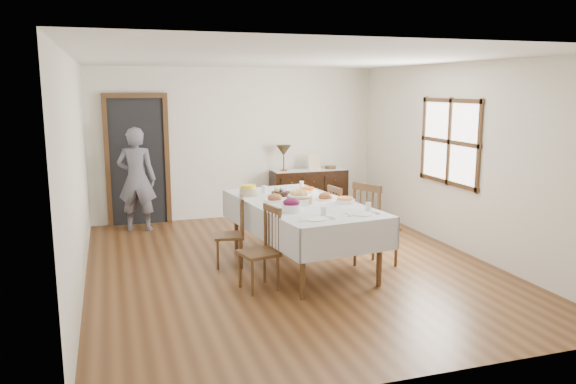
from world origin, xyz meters
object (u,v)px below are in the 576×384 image
object	(u,v)px
table_lamp	(284,151)
chair_left_far	(233,232)
sideboard	(309,193)
chair_left_near	(262,248)
chair_right_far	(342,217)
chair_right_near	(373,225)
person	(136,176)
dining_table	(301,210)

from	to	relation	value
table_lamp	chair_left_far	bearing A→B (deg)	-120.42
sideboard	table_lamp	world-z (taller)	table_lamp
chair_left_near	chair_right_far	world-z (taller)	chair_left_near
chair_right_far	chair_right_near	bearing A→B (deg)	175.25
person	table_lamp	distance (m)	2.54
sideboard	chair_right_near	bearing A→B (deg)	-94.63
chair_left_far	table_lamp	distance (m)	2.98
chair_right_far	person	world-z (taller)	person
chair_left_far	sideboard	size ratio (longest dim) A/B	0.66
table_lamp	dining_table	bearing A→B (deg)	-103.05
dining_table	sideboard	distance (m)	3.01
chair_left_near	chair_left_far	world-z (taller)	chair_left_near
chair_left_far	sideboard	xyz separation A→B (m)	(1.93, 2.48, -0.04)
chair_left_near	chair_right_near	world-z (taller)	chair_right_near
chair_right_near	chair_right_far	xyz separation A→B (m)	(-0.05, 0.89, -0.10)
person	chair_left_far	bearing A→B (deg)	130.63
person	chair_right_far	bearing A→B (deg)	159.22
chair_left_near	table_lamp	world-z (taller)	table_lamp
chair_right_far	sideboard	world-z (taller)	chair_right_far
person	chair_left_near	bearing A→B (deg)	126.22
chair_left_far	chair_right_near	distance (m)	1.79
chair_right_far	person	size ratio (longest dim) A/B	0.51
chair_right_near	sideboard	xyz separation A→B (m)	(0.25, 3.09, -0.15)
chair_right_far	table_lamp	xyz separation A→B (m)	(-0.17, 2.21, 0.71)
chair_left_far	chair_right_near	size ratio (longest dim) A/B	0.81
chair_right_near	dining_table	bearing A→B (deg)	45.04
chair_right_far	sideboard	bearing A→B (deg)	-15.69
dining_table	chair_left_near	distance (m)	0.96
chair_right_near	person	size ratio (longest dim) A/B	0.62
chair_right_near	chair_right_far	world-z (taller)	chair_right_near
table_lamp	chair_right_far	bearing A→B (deg)	-85.68
chair_right_near	chair_right_far	distance (m)	0.89
sideboard	chair_left_far	bearing A→B (deg)	-127.89
chair_left_near	sideboard	world-z (taller)	chair_left_near
dining_table	sideboard	size ratio (longest dim) A/B	1.92
sideboard	person	xyz separation A→B (m)	(-2.98, -0.21, 0.48)
table_lamp	chair_right_near	bearing A→B (deg)	-86.00
chair_right_near	table_lamp	size ratio (longest dim) A/B	2.39
chair_left_far	dining_table	bearing A→B (deg)	80.50
person	chair_right_near	bearing A→B (deg)	149.28
chair_right_far	dining_table	bearing A→B (deg)	117.32
chair_right_near	chair_right_far	bearing A→B (deg)	-21.78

